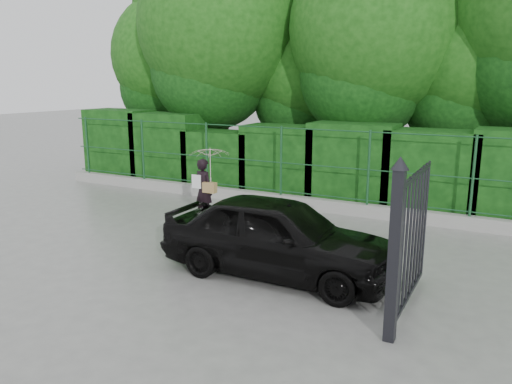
% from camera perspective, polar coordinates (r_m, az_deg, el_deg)
% --- Properties ---
extents(ground, '(80.00, 80.00, 0.00)m').
position_cam_1_polar(ground, '(9.72, -10.82, -7.01)').
color(ground, gray).
extents(kerb, '(14.00, 0.25, 0.30)m').
position_cam_1_polar(kerb, '(13.33, 1.28, -0.75)').
color(kerb, '#9E9E99').
rests_on(kerb, ground).
extents(fence, '(14.13, 0.06, 1.80)m').
position_cam_1_polar(fence, '(13.03, 2.17, 3.65)').
color(fence, '#184725').
rests_on(fence, kerb).
extents(hedge, '(14.20, 1.20, 2.30)m').
position_cam_1_polar(hedge, '(14.06, 2.95, 3.71)').
color(hedge, black).
rests_on(hedge, ground).
extents(trees, '(17.10, 6.15, 8.08)m').
position_cam_1_polar(trees, '(15.61, 10.92, 17.50)').
color(trees, black).
rests_on(trees, ground).
extents(gate, '(0.22, 2.33, 2.36)m').
position_cam_1_polar(gate, '(6.79, 16.45, -5.36)').
color(gate, black).
rests_on(gate, ground).
extents(woman, '(0.93, 0.95, 1.73)m').
position_cam_1_polar(woman, '(11.64, -5.49, 2.27)').
color(woman, black).
rests_on(woman, ground).
extents(car, '(4.01, 1.63, 1.36)m').
position_cam_1_polar(car, '(8.39, 2.51, -5.06)').
color(car, black).
rests_on(car, ground).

